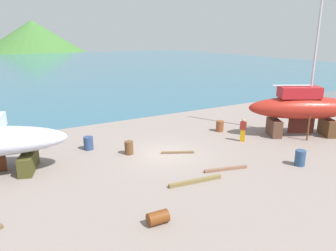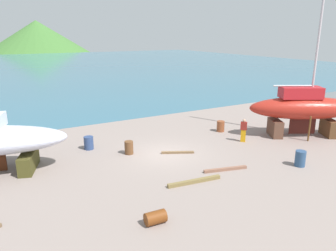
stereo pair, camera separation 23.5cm
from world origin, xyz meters
name	(u,v)px [view 2 (the right image)]	position (x,y,z in m)	size (l,w,h in m)	color
ground_plane	(189,169)	(0.00, -2.70, 0.00)	(46.86, 46.86, 0.00)	gray
sea_water	(31,67)	(0.00, 63.43, 0.00)	(146.45, 108.84, 0.01)	#366A82
headland_hill	(39,50)	(13.94, 148.60, 0.00)	(86.20, 86.20, 26.84)	#447734
sailboat_mid_port	(304,108)	(10.68, -1.71, 2.16)	(8.11, 5.85, 13.74)	brown
worker	(244,130)	(5.96, -0.59, 0.86)	(0.48, 0.48, 1.67)	orange
barrel_tipped_center	(129,148)	(-2.02, 1.17, 0.42)	(0.55, 0.55, 0.84)	brown
barrel_rust_near	(89,143)	(-3.99, 3.29, 0.43)	(0.62, 0.62, 0.87)	navy
barrel_tipped_right	(221,126)	(6.14, 2.16, 0.42)	(0.60, 0.60, 0.83)	brown
barrel_by_slipway	(155,218)	(-4.15, -6.61, 0.27)	(0.54, 0.54, 0.85)	brown
barrel_tar_black	(300,158)	(5.83, -5.52, 0.46)	(0.59, 0.59, 0.92)	navy
timber_plank_far	(178,152)	(0.73, -0.30, 0.07)	(2.09, 0.18, 0.13)	brown
timber_plank_near	(194,181)	(-0.73, -4.35, 0.09)	(2.96, 0.20, 0.19)	olive
timber_long_aft	(225,169)	(1.67, -3.91, 0.08)	(2.56, 0.18, 0.16)	#895D49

